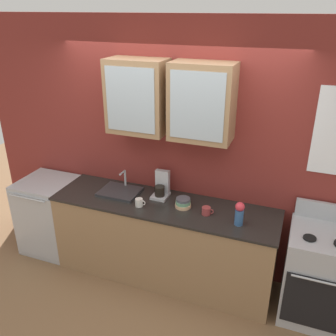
{
  "coord_description": "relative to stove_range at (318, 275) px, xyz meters",
  "views": [
    {
      "loc": [
        1.24,
        -3.1,
        2.84
      ],
      "look_at": [
        0.05,
        0.0,
        1.35
      ],
      "focal_mm": 38.83,
      "sensor_mm": 36.0,
      "label": 1
    }
  ],
  "objects": [
    {
      "name": "back_wall_unit",
      "position": [
        -1.59,
        0.34,
        1.03
      ],
      "size": [
        4.78,
        0.45,
        2.78
      ],
      "color": "maroon",
      "rests_on": "ground_plane"
    },
    {
      "name": "stove_range",
      "position": [
        0.0,
        0.0,
        0.0
      ],
      "size": [
        0.62,
        0.66,
        1.11
      ],
      "color": "#ADAFB5",
      "rests_on": "ground_plane"
    },
    {
      "name": "counter",
      "position": [
        -1.6,
        0.0,
        -0.01
      ],
      "size": [
        2.42,
        0.67,
        0.93
      ],
      "color": "#93704C",
      "rests_on": "ground_plane"
    },
    {
      "name": "cup_near_sink",
      "position": [
        -1.81,
        -0.13,
        0.5
      ],
      "size": [
        0.11,
        0.08,
        0.09
      ],
      "color": "silver",
      "rests_on": "counter"
    },
    {
      "name": "dishwasher",
      "position": [
        -3.1,
        -0.0,
        -0.01
      ],
      "size": [
        0.64,
        0.65,
        0.93
      ],
      "color": "#ADAFB5",
      "rests_on": "ground_plane"
    },
    {
      "name": "sink_faucet",
      "position": [
        -2.14,
        0.06,
        0.48
      ],
      "size": [
        0.43,
        0.35,
        0.22
      ],
      "color": "#2D2D30",
      "rests_on": "counter"
    },
    {
      "name": "coffee_maker",
      "position": [
        -1.68,
        0.16,
        0.57
      ],
      "size": [
        0.17,
        0.2,
        0.29
      ],
      "color": "#B7B7BC",
      "rests_on": "counter"
    },
    {
      "name": "bowl_stack",
      "position": [
        -1.38,
        0.02,
        0.51
      ],
      "size": [
        0.17,
        0.17,
        0.1
      ],
      "color": "#E0AD7F",
      "rests_on": "counter"
    },
    {
      "name": "vase",
      "position": [
        -0.78,
        -0.11,
        0.58
      ],
      "size": [
        0.09,
        0.09,
        0.24
      ],
      "color": "#33598C",
      "rests_on": "counter"
    },
    {
      "name": "ground_plane",
      "position": [
        -1.6,
        0.0,
        -0.47
      ],
      "size": [
        10.0,
        10.0,
        0.0
      ],
      "primitive_type": "plane",
      "color": "brown"
    },
    {
      "name": "cup_near_bowls",
      "position": [
        -1.12,
        -0.04,
        0.5
      ],
      "size": [
        0.12,
        0.09,
        0.08
      ],
      "color": "#993838",
      "rests_on": "counter"
    }
  ]
}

